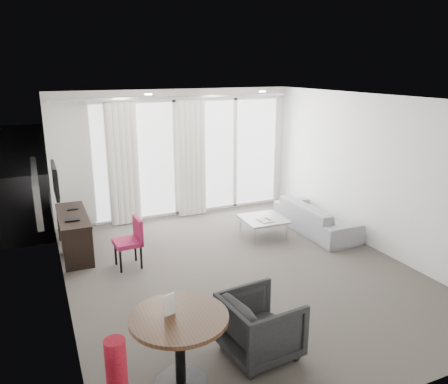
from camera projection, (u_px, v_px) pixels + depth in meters
name	position (u px, v px, depth m)	size (l,w,h in m)	color
floor	(240.00, 270.00, 6.72)	(5.00, 6.00, 0.00)	#46403A
ceiling	(242.00, 98.00, 6.00)	(5.00, 6.00, 0.00)	white
wall_left	(59.00, 211.00, 5.39)	(0.00, 6.00, 2.60)	silver
wall_right	(374.00, 173.00, 7.33)	(0.00, 6.00, 2.60)	silver
wall_front	(394.00, 276.00, 3.72)	(5.00, 0.00, 2.60)	silver
window_panel	(191.00, 157.00, 9.13)	(4.00, 0.02, 2.38)	white
window_frame	(192.00, 157.00, 9.12)	(4.10, 0.06, 2.44)	white
curtain_left	(123.00, 165.00, 8.42)	(0.60, 0.20, 2.38)	white
curtain_right	(192.00, 159.00, 8.97)	(0.60, 0.20, 2.38)	white
curtain_track	(178.00, 97.00, 8.53)	(4.80, 0.04, 0.04)	#B2B2B7
downlight_a	(148.00, 94.00, 7.07)	(0.12, 0.12, 0.02)	#FFE0B2
downlight_b	(262.00, 92.00, 7.88)	(0.12, 0.12, 0.02)	#FFE0B2
desk	(74.00, 234.00, 7.25)	(0.46, 1.46, 0.69)	black
tv	(55.00, 180.00, 6.67)	(0.05, 0.80, 0.50)	black
desk_chair	(127.00, 243.00, 6.75)	(0.43, 0.40, 0.78)	#951A43
round_table	(180.00, 351.00, 4.21)	(0.95, 0.95, 0.76)	#402717
menu_card	(170.00, 318.00, 4.14)	(0.12, 0.02, 0.22)	white
tub_armchair	(260.00, 326.00, 4.68)	(0.74, 0.76, 0.69)	black
coffee_table	(263.00, 227.00, 8.05)	(0.77, 0.77, 0.35)	gray
remote	(268.00, 219.00, 7.90)	(0.05, 0.17, 0.02)	black
magazine	(265.00, 220.00, 7.87)	(0.21, 0.27, 0.02)	gray
sofa	(316.00, 217.00, 8.26)	(1.90, 0.74, 0.55)	gray
terrace_slab	(172.00, 196.00, 10.81)	(5.60, 3.00, 0.12)	#4D4D50
rattan_chair_a	(207.00, 173.00, 11.27)	(0.54, 0.54, 0.79)	brown
rattan_chair_b	(227.00, 171.00, 11.33)	(0.56, 0.56, 0.81)	brown
rattan_table	(196.00, 181.00, 11.04)	(0.45, 0.45, 0.45)	brown
balustrade	(155.00, 163.00, 11.93)	(5.50, 0.06, 1.05)	#B2B2B7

